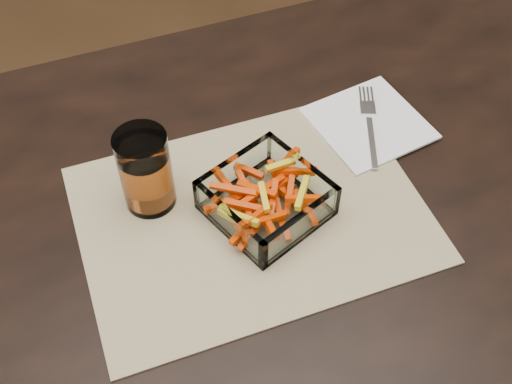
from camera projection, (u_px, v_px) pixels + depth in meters
The scene contains 6 objects.
dining_table at pixel (322, 252), 0.92m from camera, with size 1.60×0.90×0.75m.
placemat at pixel (252, 214), 0.85m from camera, with size 0.45×0.33×0.00m, color tan.
glass_bowl at pixel (266, 200), 0.84m from camera, with size 0.17×0.17×0.05m.
tumbler at pixel (146, 173), 0.82m from camera, with size 0.07×0.07×0.12m.
napkin at pixel (369, 123), 0.95m from camera, with size 0.15×0.15×0.00m, color white.
fork at pixel (369, 122), 0.95m from camera, with size 0.08×0.16×0.00m.
Camera 1 is at (-0.27, -0.44, 1.43)m, focal length 45.00 mm.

